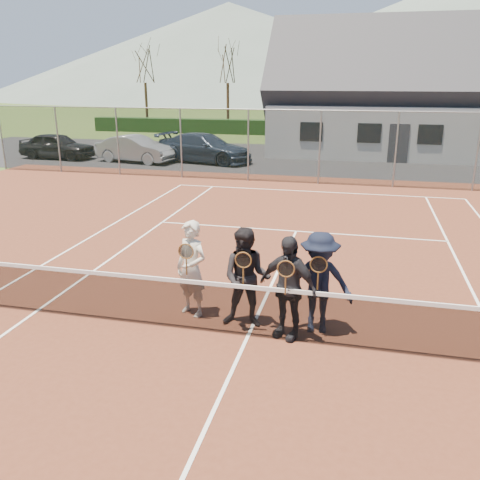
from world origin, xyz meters
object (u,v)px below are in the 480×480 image
at_px(clubhouse, 408,82).
at_px(player_b, 247,278).
at_px(player_d, 319,283).
at_px(car_b, 136,149).
at_px(player_a, 192,269).
at_px(car_c, 205,148).
at_px(player_c, 288,287).
at_px(tennis_net, 248,309).
at_px(car_a, 57,146).

xyz_separation_m(clubhouse, player_b, (-4.12, -23.58, -3.07)).
height_order(clubhouse, player_d, clubhouse).
height_order(car_b, clubhouse, clubhouse).
height_order(clubhouse, player_b, clubhouse).
bearing_deg(player_a, clubhouse, 77.46).
bearing_deg(car_c, clubhouse, -46.22).
distance_m(player_b, player_c, 0.79).
bearing_deg(player_d, tennis_net, -156.59).
height_order(tennis_net, player_c, player_c).
height_order(tennis_net, player_b, player_b).
bearing_deg(car_c, car_b, 116.15).
bearing_deg(player_a, player_d, -3.18).
distance_m(tennis_net, player_b, 0.58).
height_order(player_a, player_b, same).
distance_m(car_b, player_c, 19.89).
bearing_deg(car_a, clubhouse, -66.54).
bearing_deg(clubhouse, player_d, -96.98).
distance_m(car_a, player_a, 21.31).
height_order(car_a, car_c, car_c).
bearing_deg(car_a, player_b, -136.03).
bearing_deg(player_b, player_d, 3.32).
bearing_deg(car_c, player_a, -150.37).
bearing_deg(player_c, player_d, 32.82).
bearing_deg(tennis_net, clubhouse, 80.54).
xyz_separation_m(car_c, clubhouse, (10.31, 6.10, 3.25)).
bearing_deg(car_a, car_b, -88.42).
xyz_separation_m(car_a, clubhouse, (18.52, 6.76, 3.29)).
relative_size(car_c, player_d, 2.85).
height_order(player_b, player_c, same).
bearing_deg(tennis_net, car_b, 119.89).
bearing_deg(clubhouse, player_a, -102.54).
bearing_deg(car_c, car_a, 107.77).
relative_size(car_a, player_c, 2.29).
relative_size(car_a, player_a, 2.29).
bearing_deg(player_b, player_a, 169.43).
bearing_deg(player_c, car_a, 131.59).
relative_size(car_b, player_b, 2.33).
height_order(car_c, player_a, player_a).
xyz_separation_m(clubhouse, player_d, (-2.88, -23.51, -3.07)).
xyz_separation_m(clubhouse, player_a, (-5.20, -23.38, -3.07)).
bearing_deg(clubhouse, car_c, -149.40).
bearing_deg(car_b, player_a, -141.64).
bearing_deg(car_b, tennis_net, -139.38).
bearing_deg(car_a, car_c, -81.99).
relative_size(player_c, player_d, 1.00).
bearing_deg(player_c, car_b, 121.71).
relative_size(car_c, player_c, 2.85).
distance_m(car_b, player_b, 19.30).
height_order(car_b, car_c, car_c).
height_order(player_c, player_d, same).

